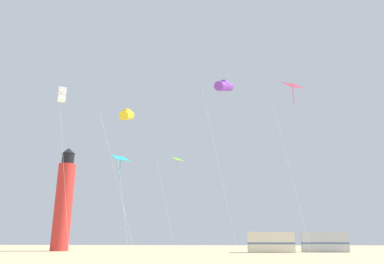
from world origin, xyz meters
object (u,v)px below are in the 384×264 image
Objects in this scene: kite_diamond_cyan at (121,162)px; rv_van_cream at (271,242)px; kite_tube_violet at (224,86)px; kite_tube_gold at (127,115)px; kite_diamond_lime at (177,163)px; rv_van_silver at (324,242)px; kite_box_white at (62,95)px; kite_diamond_rainbow at (292,92)px; lighthouse_distant at (64,201)px.

rv_van_cream is (13.03, 34.19, -4.72)m from kite_diamond_cyan.
kite_tube_gold is at bearing 175.42° from kite_tube_violet.
kite_diamond_lime is (3.36, 4.76, -2.79)m from kite_tube_gold.
kite_diamond_cyan is 1.01× the size of rv_van_cream.
rv_van_cream is at bearing 69.14° from kite_diamond_cyan.
rv_van_silver is (21.22, 36.71, -4.72)m from kite_diamond_cyan.
rv_van_cream is at bearing 53.01° from kite_box_white.
kite_diamond_lime is 8.19m from kite_tube_violet.
kite_diamond_lime reaches higher than rv_van_silver.
kite_diamond_lime is at bearing 54.78° from kite_tube_gold.
kite_diamond_rainbow is 36.02m from rv_van_cream.
kite_tube_gold is at bearing -60.97° from lighthouse_distant.
kite_diamond_rainbow reaches higher than rv_van_silver.
kite_tube_gold is (-10.98, 6.53, 1.19)m from kite_diamond_rainbow.
kite_tube_violet is at bearing -111.50° from rv_van_silver.
rv_van_silver is at bearing 59.97° from kite_diamond_cyan.
lighthouse_distant is (-12.39, 31.52, -5.52)m from kite_box_white.
kite_diamond_cyan is at bearing -77.41° from kite_tube_gold.
rv_van_silver is (40.83, -2.11, -6.45)m from lighthouse_distant.
kite_tube_violet reaches higher than kite_diamond_cyan.
kite_tube_violet is at bearing -4.58° from kite_tube_gold.
kite_tube_violet reaches higher than kite_diamond_rainbow.
kite_tube_violet is 36.76m from rv_van_silver.
kite_tube_violet is 2.10× the size of rv_van_cream.
kite_tube_gold is at bearing -121.93° from rv_van_silver.
kite_diamond_lime is 1.32× the size of rv_van_silver.
kite_box_white is at bearing 134.68° from kite_diamond_cyan.
rv_van_silver is (22.53, 30.87, -9.58)m from kite_tube_gold.
rv_van_silver is (28.44, 29.41, -11.96)m from kite_box_white.
rv_van_cream is (10.98, 23.59, -6.79)m from kite_diamond_lime.
lighthouse_distant reaches higher than kite_diamond_rainbow.
rv_van_cream is (32.64, -4.63, -6.45)m from lighthouse_distant.
lighthouse_distant is 41.39m from rv_van_silver.
kite_diamond_rainbow is at bearing -94.60° from rv_van_cream.
kite_diamond_rainbow is 0.75× the size of kite_box_white.
kite_diamond_cyan is (-2.06, -10.60, -2.07)m from kite_diamond_lime.
kite_diamond_rainbow is 13.71m from kite_diamond_lime.
kite_diamond_cyan is 42.67m from rv_van_silver.
lighthouse_distant is 2.55× the size of rv_van_silver.
kite_diamond_rainbow reaches higher than kite_diamond_cyan.
kite_tube_gold reaches higher than kite_diamond_rainbow.
rv_van_silver is at bearing 53.88° from kite_tube_gold.
kite_diamond_cyan is at bearing -63.20° from lighthouse_distant.
kite_tube_gold is 7.66m from kite_tube_violet.
rv_van_cream is at bearing 76.52° from kite_tube_violet.
kite_diamond_rainbow is at bearing -53.45° from lighthouse_distant.
kite_box_white reaches higher than rv_van_cream.
lighthouse_distant is 33.59m from rv_van_cream.
rv_van_cream is at bearing -8.08° from lighthouse_distant.
lighthouse_distant is at bearing 127.51° from kite_diamond_lime.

